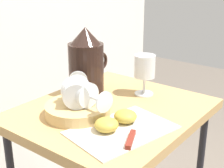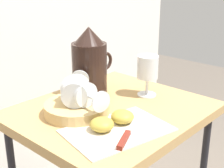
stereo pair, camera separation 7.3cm
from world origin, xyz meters
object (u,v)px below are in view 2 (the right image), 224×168
Objects in this scene: wine_glass_tipped_near at (76,90)px; apple_half_right at (123,117)px; pitcher at (90,66)px; wine_glass_tipped_far at (80,92)px; apple_half_left at (102,124)px; knife at (127,134)px; wine_glass_upright at (148,70)px; basket_tray at (77,108)px; table at (112,130)px.

wine_glass_tipped_near is 2.44× the size of apple_half_right.
wine_glass_tipped_far is (-0.15, -0.11, -0.02)m from pitcher.
wine_glass_tipped_far is 2.39× the size of apple_half_left.
apple_half_right is 0.32× the size of knife.
wine_glass_upright is 0.69× the size of knife.
knife is at bearing -130.48° from apple_half_right.
pitcher is at bearing 33.67° from basket_tray.
wine_glass_tipped_near is at bearing 165.28° from wine_glass_upright.
basket_tray is 1.40× the size of wine_glass_upright.
wine_glass_tipped_near is (-0.10, 0.05, 0.15)m from table.
knife is at bearing -93.84° from wine_glass_tipped_far.
apple_half_left is at bearing -128.13° from pitcher.
apple_half_left is (-0.03, -0.14, -0.05)m from wine_glass_tipped_near.
wine_glass_upright is at bearing -57.06° from pitcher.
wine_glass_upright is at bearing -13.83° from basket_tray.
wine_glass_tipped_near is at bearing 105.12° from apple_half_right.
apple_half_left is (-0.03, -0.12, -0.05)m from wine_glass_tipped_far.
wine_glass_tipped_far is at bearing -84.15° from wine_glass_tipped_near.
table is at bearing -22.25° from wine_glass_tipped_far.
wine_glass_tipped_near reaches higher than wine_glass_tipped_far.
wine_glass_tipped_near is (-0.15, -0.10, -0.02)m from pitcher.
apple_half_right is 0.08m from knife.
apple_half_left reaches higher than table.
table is 0.23m from pitcher.
basket_tray is at bearing -146.33° from pitcher.
apple_half_left and apple_half_right have the same top height.
pitcher is 0.18m from wine_glass_tipped_near.
pitcher is at bearing 36.84° from wine_glass_tipped_far.
wine_glass_upright reaches higher than apple_half_left.
apple_half_left is 0.07m from apple_half_right.
apple_half_right is (-0.06, -0.09, 0.10)m from table.
apple_half_right is at bearing -7.32° from apple_half_left.
table is 11.36× the size of apple_half_right.
pitcher is 0.28m from apple_half_right.
pitcher is 1.45× the size of wine_glass_tipped_near.
wine_glass_upright reaches higher than knife.
wine_glass_upright is 2.15× the size of apple_half_left.
pitcher is at bearing 65.53° from apple_half_right.
apple_half_right is at bearing -122.17° from table.
wine_glass_upright reaches higher than wine_glass_tipped_near.
table is 4.66× the size of wine_glass_tipped_near.
wine_glass_tipped_far reaches higher than table.
wine_glass_upright is at bearing 13.28° from apple_half_left.
wine_glass_tipped_near is at bearing 86.81° from knife.
pitcher is at bearing 61.93° from knife.
knife is at bearing -118.07° from pitcher.
wine_glass_tipped_near is at bearing 151.49° from table.
pitcher is 3.55× the size of apple_half_right.
apple_half_left is at bearing -147.60° from table.
pitcher reaches higher than table.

